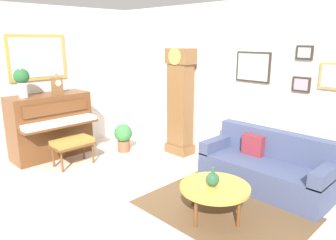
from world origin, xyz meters
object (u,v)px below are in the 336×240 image
grandfather_clock (180,105)px  mantel_clock (57,84)px  flower_vase (22,80)px  piano_bench (72,143)px  green_jug (213,179)px  piano (51,125)px  couch (266,168)px  coffee_table (215,188)px  potted_plant (123,136)px

grandfather_clock → mantel_clock: size_ratio=5.34×
grandfather_clock → flower_vase: grandfather_clock is taller
piano_bench → green_jug: bearing=8.5°
piano_bench → grandfather_clock: (0.89, 1.81, 0.56)m
piano → couch: 3.94m
couch → coffee_table: (-0.05, -1.21, 0.07)m
piano_bench → green_jug: green_jug is taller
piano → mantel_clock: size_ratio=3.79×
mantel_clock → potted_plant: (0.76, 0.93, -1.04)m
piano_bench → mantel_clock: bearing=168.4°
piano_bench → grandfather_clock: 2.09m
mantel_clock → flower_vase: (-0.00, -0.63, 0.14)m
grandfather_clock → mantel_clock: grandfather_clock is taller
flower_vase → green_jug: (3.47, 0.89, -1.01)m
coffee_table → potted_plant: size_ratio=1.57×
flower_vase → mantel_clock: bearing=90.0°
potted_plant → grandfather_clock: bearing=41.0°
piano → flower_vase: (0.00, -0.44, 0.90)m
piano_bench → potted_plant: size_ratio=1.25×
coffee_table → potted_plant: (-2.75, 0.64, -0.06)m
mantel_clock → flower_vase: 0.64m
grandfather_clock → flower_vase: (-1.60, -2.29, 0.54)m
coffee_table → green_jug: 0.12m
grandfather_clock → piano: bearing=-130.9°
piano_bench → coffee_table: 2.82m
grandfather_clock → green_jug: (1.87, -1.39, -0.47)m
coffee_table → couch: bearing=87.7°
couch → flower_vase: bearing=-149.2°
coffee_table → mantel_clock: mantel_clock is taller
grandfather_clock → couch: 2.06m
coffee_table → green_jug: green_jug is taller
mantel_clock → piano_bench: bearing=-11.6°
mantel_clock → green_jug: size_ratio=1.58×
flower_vase → green_jug: size_ratio=2.42×
potted_plant → coffee_table: bearing=-13.2°
mantel_clock → green_jug: mantel_clock is taller
coffee_table → mantel_clock: (-3.50, -0.28, 0.98)m
flower_vase → potted_plant: size_ratio=1.04×
couch → flower_vase: 4.30m
green_jug → potted_plant: bearing=166.4°
piano_bench → couch: 3.28m
mantel_clock → flower_vase: flower_vase is taller
piano → potted_plant: 1.38m
piano → mantel_clock: mantel_clock is taller
coffee_table → mantel_clock: bearing=-175.4°
couch → mantel_clock: size_ratio=5.00×
piano → piano_bench: (0.71, 0.04, -0.20)m
grandfather_clock → green_jug: bearing=-36.7°
coffee_table → flower_vase: bearing=-165.4°
coffee_table → potted_plant: 2.82m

